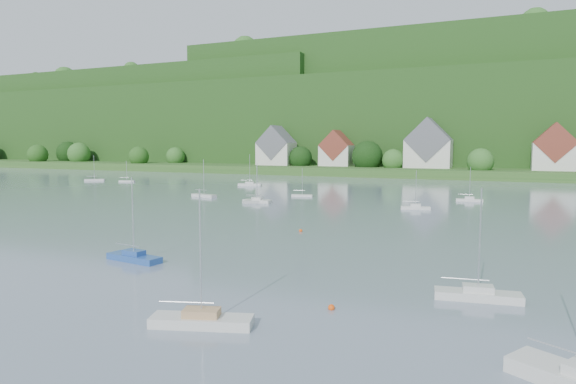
% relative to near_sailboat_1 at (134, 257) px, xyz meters
% --- Properties ---
extents(far_shore_strip, '(600.00, 60.00, 3.00)m').
position_rel_near_sailboat_1_xyz_m(far_shore_strip, '(2.80, 158.86, 1.05)').
color(far_shore_strip, '#2B5720').
rests_on(far_shore_strip, ground).
extents(forested_ridge, '(620.00, 181.22, 69.89)m').
position_rel_near_sailboat_1_xyz_m(forested_ridge, '(3.20, 227.43, 22.44)').
color(forested_ridge, '#1F4315').
rests_on(forested_ridge, ground).
extents(village_building_0, '(14.00, 10.40, 16.00)m').
position_rel_near_sailboat_1_xyz_m(village_building_0, '(-52.20, 145.86, 9.07)').
color(village_building_0, silver).
rests_on(village_building_0, far_shore_strip).
extents(village_building_1, '(12.00, 9.36, 14.00)m').
position_rel_near_sailboat_1_xyz_m(village_building_1, '(-27.20, 147.86, 8.31)').
color(village_building_1, silver).
rests_on(village_building_1, far_shore_strip).
extents(village_building_2, '(16.00, 11.44, 18.00)m').
position_rel_near_sailboat_1_xyz_m(village_building_2, '(7.80, 146.86, 9.82)').
color(village_building_2, silver).
rests_on(village_building_2, far_shore_strip).
extents(village_building_3, '(13.00, 10.40, 15.50)m').
position_rel_near_sailboat_1_xyz_m(village_building_3, '(47.80, 144.86, 8.98)').
color(village_building_3, silver).
rests_on(village_building_3, far_shore_strip).
extents(near_sailboat_1, '(6.42, 2.61, 8.42)m').
position_rel_near_sailboat_1_xyz_m(near_sailboat_1, '(0.00, 0.00, 0.00)').
color(near_sailboat_1, '#274E9B').
rests_on(near_sailboat_1, ground).
extents(near_sailboat_2, '(6.82, 3.75, 8.87)m').
position_rel_near_sailboat_1_xyz_m(near_sailboat_2, '(16.18, -12.45, 0.01)').
color(near_sailboat_2, silver).
rests_on(near_sailboat_2, ground).
extents(near_sailboat_3, '(6.45, 2.67, 8.45)m').
position_rel_near_sailboat_1_xyz_m(near_sailboat_3, '(32.13, 0.50, 0.00)').
color(near_sailboat_3, silver).
rests_on(near_sailboat_3, ground).
extents(mooring_buoy_1, '(0.41, 0.41, 0.41)m').
position_rel_near_sailboat_1_xyz_m(mooring_buoy_1, '(17.89, -11.88, -0.45)').
color(mooring_buoy_1, silver).
rests_on(mooring_buoy_1, ground).
extents(mooring_buoy_2, '(0.49, 0.49, 0.49)m').
position_rel_near_sailboat_1_xyz_m(mooring_buoy_2, '(22.77, -6.03, -0.45)').
color(mooring_buoy_2, '#FC510E').
rests_on(mooring_buoy_2, ground).
extents(mooring_buoy_3, '(0.45, 0.45, 0.45)m').
position_rel_near_sailboat_1_xyz_m(mooring_buoy_3, '(8.95, 22.17, -0.45)').
color(mooring_buoy_3, '#FC510E').
rests_on(mooring_buoy_3, ground).
extents(far_sailboat_cluster, '(191.40, 56.57, 8.71)m').
position_rel_near_sailboat_1_xyz_m(far_sailboat_cluster, '(20.81, 72.39, -0.07)').
color(far_sailboat_cluster, silver).
rests_on(far_sailboat_cluster, ground).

